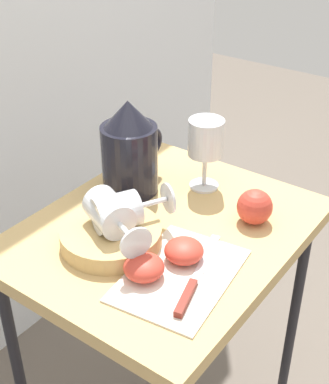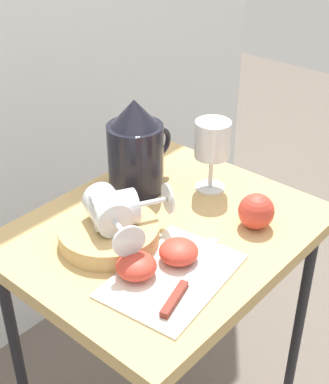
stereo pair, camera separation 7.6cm
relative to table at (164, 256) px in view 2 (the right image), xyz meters
The scene contains 11 objects.
table is the anchor object (origin of this frame).
linen_napkin 0.17m from the table, 133.48° to the right, with size 0.24×0.17×0.00m, color silver.
basket_tray 0.15m from the table, 154.89° to the left, with size 0.19×0.19×0.04m, color tan.
pitcher 0.22m from the table, 63.54° to the left, with size 0.17×0.12×0.21m.
wine_glass_upright 0.25m from the table, ahead, with size 0.08×0.08×0.16m.
wine_glass_tipped_near 0.18m from the table, 156.33° to the left, with size 0.12×0.17×0.07m.
wine_glass_tipped_far 0.17m from the table, 157.02° to the left, with size 0.16×0.13×0.07m.
apple_half_left 0.18m from the table, 156.84° to the right, with size 0.07×0.07×0.04m, color #CC3D2D.
apple_half_right 0.15m from the table, 125.97° to the right, with size 0.07×0.07×0.04m, color #CC3D2D.
apple_whole 0.21m from the table, 48.43° to the right, with size 0.07×0.07×0.07m, color #CC3D2D.
knife 0.20m from the table, 129.01° to the right, with size 0.22×0.08×0.01m.
Camera 2 is at (-0.66, -0.58, 1.35)m, focal length 51.06 mm.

